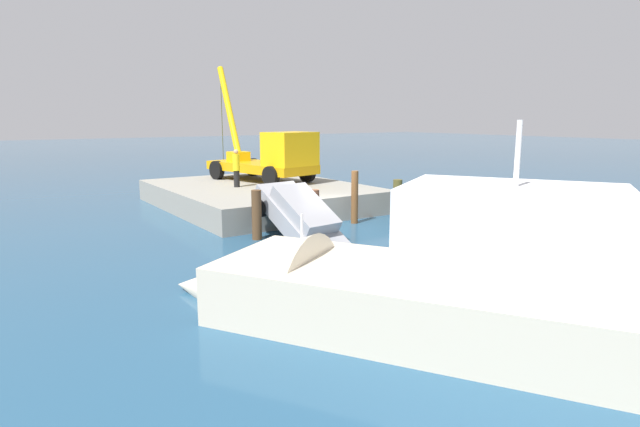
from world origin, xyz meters
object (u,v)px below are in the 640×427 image
object	(u,v)px
crane_truck	(270,156)
moored_yacht	(400,308)
dock_worker	(236,168)
salvaged_car	(304,221)

from	to	relation	value
crane_truck	moored_yacht	xyz separation A→B (m)	(16.00, -5.70, -1.95)
dock_worker	salvaged_car	distance (m)	7.39
crane_truck	salvaged_car	bearing A→B (deg)	-20.74
salvaged_car	moored_yacht	xyz separation A→B (m)	(7.84, -2.61, -0.26)
salvaged_car	moored_yacht	bearing A→B (deg)	-18.44
dock_worker	salvaged_car	bearing A→B (deg)	-5.94
crane_truck	moored_yacht	size ratio (longest dim) A/B	0.77
crane_truck	dock_worker	distance (m)	2.55
crane_truck	salvaged_car	world-z (taller)	crane_truck
dock_worker	crane_truck	bearing A→B (deg)	111.64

